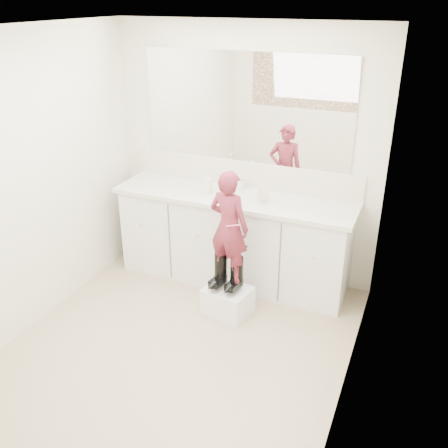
% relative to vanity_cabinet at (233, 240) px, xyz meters
% --- Properties ---
extents(floor, '(3.00, 3.00, 0.00)m').
position_rel_vanity_cabinet_xyz_m(floor, '(0.00, -1.23, -0.42)').
color(floor, '#8D7B5C').
rests_on(floor, ground).
extents(ceiling, '(3.00, 3.00, 0.00)m').
position_rel_vanity_cabinet_xyz_m(ceiling, '(0.00, -1.23, 1.97)').
color(ceiling, white).
rests_on(ceiling, wall_back).
extents(wall_back, '(2.60, 0.00, 2.60)m').
position_rel_vanity_cabinet_xyz_m(wall_back, '(0.00, 0.27, 0.77)').
color(wall_back, beige).
rests_on(wall_back, floor).
extents(wall_front, '(2.60, 0.00, 2.60)m').
position_rel_vanity_cabinet_xyz_m(wall_front, '(0.00, -2.73, 0.77)').
color(wall_front, beige).
rests_on(wall_front, floor).
extents(wall_left, '(0.00, 3.00, 3.00)m').
position_rel_vanity_cabinet_xyz_m(wall_left, '(-1.30, -1.23, 0.78)').
color(wall_left, beige).
rests_on(wall_left, floor).
extents(wall_right, '(0.00, 3.00, 3.00)m').
position_rel_vanity_cabinet_xyz_m(wall_right, '(1.30, -1.23, 0.78)').
color(wall_right, beige).
rests_on(wall_right, floor).
extents(vanity_cabinet, '(2.20, 0.55, 0.85)m').
position_rel_vanity_cabinet_xyz_m(vanity_cabinet, '(0.00, 0.00, 0.00)').
color(vanity_cabinet, silver).
rests_on(vanity_cabinet, floor).
extents(countertop, '(2.28, 0.58, 0.04)m').
position_rel_vanity_cabinet_xyz_m(countertop, '(0.00, -0.01, 0.45)').
color(countertop, beige).
rests_on(countertop, vanity_cabinet).
extents(backsplash, '(2.28, 0.03, 0.25)m').
position_rel_vanity_cabinet_xyz_m(backsplash, '(0.00, 0.26, 0.59)').
color(backsplash, beige).
rests_on(backsplash, countertop).
extents(mirror, '(2.00, 0.02, 1.00)m').
position_rel_vanity_cabinet_xyz_m(mirror, '(0.00, 0.26, 1.22)').
color(mirror, white).
rests_on(mirror, wall_back).
extents(faucet, '(0.08, 0.08, 0.10)m').
position_rel_vanity_cabinet_xyz_m(faucet, '(0.00, 0.15, 0.52)').
color(faucet, silver).
rests_on(faucet, countertop).
extents(cup, '(0.12, 0.12, 0.11)m').
position_rel_vanity_cabinet_xyz_m(cup, '(0.30, -0.05, 0.52)').
color(cup, beige).
rests_on(cup, countertop).
extents(soap_bottle, '(0.10, 0.10, 0.21)m').
position_rel_vanity_cabinet_xyz_m(soap_bottle, '(-0.26, -0.03, 0.57)').
color(soap_bottle, silver).
rests_on(soap_bottle, countertop).
extents(step_stool, '(0.43, 0.38, 0.24)m').
position_rel_vanity_cabinet_xyz_m(step_stool, '(0.18, -0.57, -0.30)').
color(step_stool, white).
rests_on(step_stool, floor).
extents(boot_left, '(0.15, 0.23, 0.32)m').
position_rel_vanity_cabinet_xyz_m(boot_left, '(0.10, -0.55, -0.02)').
color(boot_left, black).
rests_on(boot_left, step_stool).
extents(boot_right, '(0.15, 0.23, 0.32)m').
position_rel_vanity_cabinet_xyz_m(boot_right, '(0.25, -0.55, -0.02)').
color(boot_right, black).
rests_on(boot_right, step_stool).
extents(toddler, '(0.39, 0.30, 0.98)m').
position_rel_vanity_cabinet_xyz_m(toddler, '(0.18, -0.55, 0.41)').
color(toddler, '#AD3545').
rests_on(toddler, step_stool).
extents(toothbrush, '(0.14, 0.04, 0.06)m').
position_rel_vanity_cabinet_xyz_m(toothbrush, '(0.25, -0.63, 0.47)').
color(toothbrush, pink).
rests_on(toothbrush, toddler).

